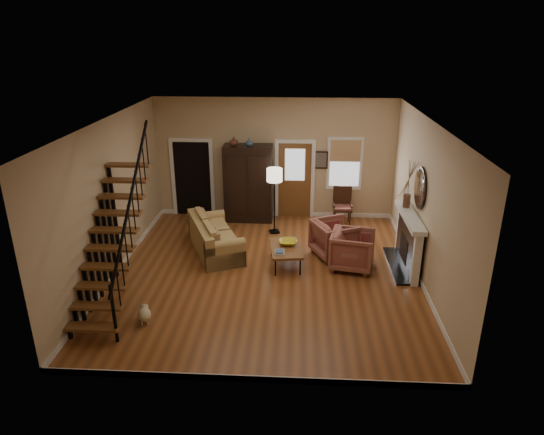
# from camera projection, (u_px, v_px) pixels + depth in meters

# --- Properties ---
(room) EXTENTS (7.00, 7.33, 3.30)m
(room) POSITION_uv_depth(u_px,v_px,m) (254.00, 183.00, 11.66)
(room) COLOR brown
(room) RESTS_ON ground
(staircase) EXTENTS (0.94, 2.80, 3.20)m
(staircase) POSITION_uv_depth(u_px,v_px,m) (111.00, 225.00, 8.91)
(staircase) COLOR brown
(staircase) RESTS_ON ground
(fireplace) EXTENTS (0.33, 1.95, 2.30)m
(fireplace) POSITION_uv_depth(u_px,v_px,m) (410.00, 236.00, 10.58)
(fireplace) COLOR black
(fireplace) RESTS_ON ground
(armoire) EXTENTS (1.30, 0.60, 2.10)m
(armoire) POSITION_uv_depth(u_px,v_px,m) (248.00, 183.00, 13.13)
(armoire) COLOR black
(armoire) RESTS_ON ground
(vase_a) EXTENTS (0.24, 0.24, 0.25)m
(vase_a) POSITION_uv_depth(u_px,v_px,m) (234.00, 141.00, 12.63)
(vase_a) COLOR #4C2619
(vase_a) RESTS_ON armoire
(vase_b) EXTENTS (0.20, 0.20, 0.21)m
(vase_b) POSITION_uv_depth(u_px,v_px,m) (249.00, 142.00, 12.62)
(vase_b) COLOR #334C60
(vase_b) RESTS_ON armoire
(sofa) EXTENTS (1.64, 2.27, 0.78)m
(sofa) POSITION_uv_depth(u_px,v_px,m) (215.00, 237.00, 11.44)
(sofa) COLOR #AC894E
(sofa) RESTS_ON ground
(coffee_table) EXTENTS (0.82, 1.23, 0.44)m
(coffee_table) POSITION_uv_depth(u_px,v_px,m) (285.00, 256.00, 10.85)
(coffee_table) COLOR brown
(coffee_table) RESTS_ON ground
(bowl) EXTENTS (0.39, 0.39, 0.10)m
(bowl) POSITION_uv_depth(u_px,v_px,m) (288.00, 242.00, 10.89)
(bowl) COLOR gold
(bowl) RESTS_ON coffee_table
(books) EXTENTS (0.21, 0.29, 0.05)m
(books) POSITION_uv_depth(u_px,v_px,m) (280.00, 252.00, 10.49)
(books) COLOR beige
(books) RESTS_ON coffee_table
(armchair_left) EXTENTS (1.10, 1.08, 0.85)m
(armchair_left) POSITION_uv_depth(u_px,v_px,m) (352.00, 250.00, 10.65)
(armchair_left) COLOR maroon
(armchair_left) RESTS_ON ground
(armchair_right) EXTENTS (1.25, 1.24, 0.86)m
(armchair_right) POSITION_uv_depth(u_px,v_px,m) (335.00, 239.00, 11.22)
(armchair_right) COLOR maroon
(armchair_right) RESTS_ON ground
(floor_lamp) EXTENTS (0.49, 0.49, 1.72)m
(floor_lamp) POSITION_uv_depth(u_px,v_px,m) (274.00, 201.00, 12.35)
(floor_lamp) COLOR black
(floor_lamp) RESTS_ON ground
(side_chair) EXTENTS (0.54, 0.54, 1.02)m
(side_chair) POSITION_uv_depth(u_px,v_px,m) (342.00, 206.00, 13.01)
(side_chair) COLOR #361E11
(side_chair) RESTS_ON ground
(dog) EXTENTS (0.33, 0.44, 0.29)m
(dog) POSITION_uv_depth(u_px,v_px,m) (144.00, 315.00, 8.75)
(dog) COLOR #CAB88A
(dog) RESTS_ON ground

